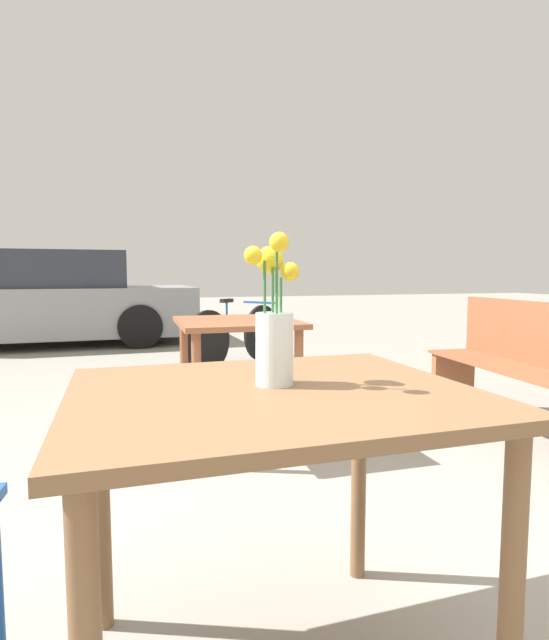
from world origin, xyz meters
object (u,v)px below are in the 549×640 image
object	(u,v)px
bicycle	(237,335)
parked_car	(40,300)
flower_vase	(274,333)
table_back	(237,343)
table_front	(273,432)

from	to	relation	value
bicycle	parked_car	world-z (taller)	parked_car
flower_vase	bicycle	size ratio (longest dim) A/B	0.29
table_back	parked_car	bearing A→B (deg)	108.40
table_front	parked_car	xyz separation A→B (m)	(-1.35, 6.80, -0.01)
flower_vase	parked_car	xyz separation A→B (m)	(-1.37, 6.76, -0.25)
parked_car	table_back	bearing A→B (deg)	-71.60
table_front	bicycle	size ratio (longest dim) A/B	0.73
parked_car	table_front	bearing A→B (deg)	-78.77
flower_vase	bicycle	bearing A→B (deg)	77.51
table_back	bicycle	bearing A→B (deg)	76.28
flower_vase	table_back	distance (m)	1.74
bicycle	table_back	bearing A→B (deg)	-103.72
table_front	parked_car	size ratio (longest dim) A/B	0.22
table_front	bicycle	xyz separation A→B (m)	(0.94, 4.20, -0.30)
table_back	bicycle	size ratio (longest dim) A/B	0.59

